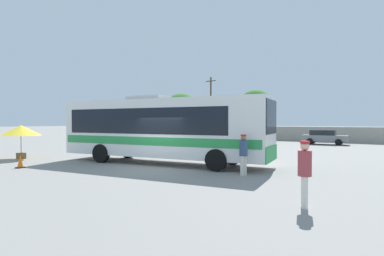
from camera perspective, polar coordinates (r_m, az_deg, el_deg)
ground_plane at (r=23.53m, az=9.48°, el=-4.44°), size 300.00×300.00×0.00m
perimeter_wall at (r=38.24m, az=19.31°, el=-1.05°), size 80.00×0.30×1.73m
coach_bus_white_green at (r=16.68m, az=-6.08°, el=0.14°), size 12.12×4.24×3.73m
attendant_by_bus_door at (r=13.01m, az=9.74°, el=-4.53°), size 0.47×0.47×1.75m
passenger_waiting_on_apron at (r=8.54m, az=20.58°, el=-7.46°), size 0.45×0.45×1.78m
vendor_umbrella_near_gate_yellow at (r=21.44m, az=-29.69°, el=-0.47°), size 2.32×2.32×2.09m
parked_car_leftmost_red at (r=41.02m, az=-3.71°, el=-0.93°), size 4.35×2.05×1.53m
parked_car_second_white at (r=37.40m, az=4.15°, el=-1.14°), size 4.10×2.04×1.51m
parked_car_third_grey at (r=34.90m, az=12.36°, el=-1.37°), size 4.22×2.26×1.44m
parked_car_rightmost_grey at (r=33.43m, az=23.81°, el=-1.53°), size 4.33×2.15×1.46m
utility_pole_near at (r=46.95m, az=3.58°, el=4.23°), size 1.80×0.24×9.25m
roadside_tree_left at (r=49.81m, az=-2.00°, el=3.71°), size 5.83×5.83×7.00m
roadside_tree_midleft at (r=46.62m, az=11.96°, el=4.48°), size 5.00×5.00×7.15m
traffic_cone_on_apron at (r=17.28m, az=-29.77°, el=-5.56°), size 0.36×0.36×0.64m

